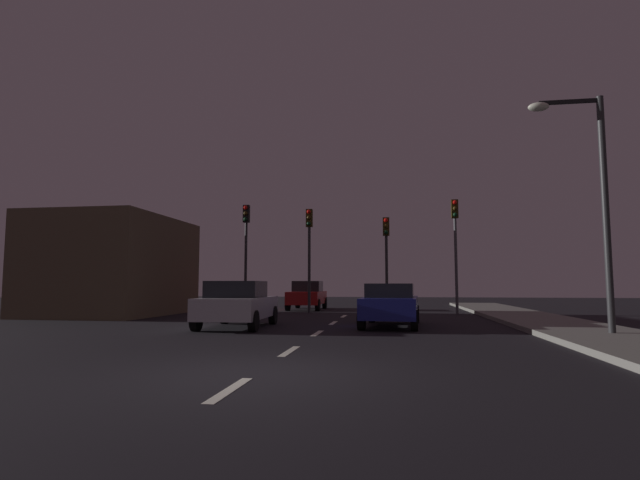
{
  "coord_description": "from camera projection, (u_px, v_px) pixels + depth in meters",
  "views": [
    {
      "loc": [
        2.18,
        -7.6,
        1.41
      ],
      "look_at": [
        -0.99,
        13.49,
        3.35
      ],
      "focal_mm": 27.29,
      "sensor_mm": 36.0,
      "label": 1
    }
  ],
  "objects": [
    {
      "name": "ground_plane",
      "position": [
        320.0,
        331.0,
        14.57
      ],
      "size": [
        80.0,
        80.0,
        0.0
      ],
      "primitive_type": "plane",
      "color": "black"
    },
    {
      "name": "lane_stripe_third",
      "position": [
        317.0,
        333.0,
        13.98
      ],
      "size": [
        0.16,
        1.6,
        0.01
      ],
      "primitive_type": "cube",
      "color": "silver",
      "rests_on": "ground_plane"
    },
    {
      "name": "lane_stripe_nearest",
      "position": [
        230.0,
        390.0,
        6.5
      ],
      "size": [
        0.16,
        1.6,
        0.01
      ],
      "primitive_type": "cube",
      "color": "silver",
      "rests_on": "ground_plane"
    },
    {
      "name": "street_lamp_right",
      "position": [
        591.0,
        189.0,
        13.01
      ],
      "size": [
        1.95,
        0.36,
        6.49
      ],
      "color": "#2D2D30",
      "rests_on": "ground_plane"
    },
    {
      "name": "sidewalk_curb_right",
      "position": [
        588.0,
        332.0,
        13.47
      ],
      "size": [
        3.0,
        40.0,
        0.15
      ],
      "primitive_type": "cube",
      "color": "gray",
      "rests_on": "ground_plane"
    },
    {
      "name": "storefront_left",
      "position": [
        114.0,
        266.0,
        22.68
      ],
      "size": [
        5.4,
        7.02,
        4.5
      ],
      "primitive_type": "cube",
      "color": "brown",
      "rests_on": "ground_plane"
    },
    {
      "name": "car_adjacent_lane",
      "position": [
        238.0,
        304.0,
        15.88
      ],
      "size": [
        2.13,
        4.03,
        1.51
      ],
      "color": "silver",
      "rests_on": "ground_plane"
    },
    {
      "name": "traffic_signal_far_left",
      "position": [
        246.0,
        237.0,
        24.86
      ],
      "size": [
        0.32,
        0.38,
        5.47
      ],
      "color": "#2D2D30",
      "rests_on": "ground_plane"
    },
    {
      "name": "car_stopped_ahead",
      "position": [
        391.0,
        304.0,
        16.35
      ],
      "size": [
        2.06,
        4.36,
        1.43
      ],
      "color": "navy",
      "rests_on": "ground_plane"
    },
    {
      "name": "traffic_signal_center_right",
      "position": [
        386.0,
        246.0,
        23.76
      ],
      "size": [
        0.32,
        0.38,
        4.68
      ],
      "color": "#2D2D30",
      "rests_on": "ground_plane"
    },
    {
      "name": "lane_stripe_fourth",
      "position": [
        333.0,
        323.0,
        17.72
      ],
      "size": [
        0.16,
        1.6,
        0.01
      ],
      "primitive_type": "cube",
      "color": "silver",
      "rests_on": "ground_plane"
    },
    {
      "name": "traffic_signal_far_right",
      "position": [
        455.0,
        234.0,
        23.32
      ],
      "size": [
        0.32,
        0.38,
        5.49
      ],
      "color": "#4C4C51",
      "rests_on": "ground_plane"
    },
    {
      "name": "lane_stripe_second",
      "position": [
        290.0,
        351.0,
        10.24
      ],
      "size": [
        0.16,
        1.6,
        0.01
      ],
      "primitive_type": "cube",
      "color": "silver",
      "rests_on": "ground_plane"
    },
    {
      "name": "traffic_signal_center_left",
      "position": [
        309.0,
        240.0,
        24.36
      ],
      "size": [
        0.32,
        0.38,
        5.18
      ],
      "color": "#2D2D30",
      "rests_on": "ground_plane"
    },
    {
      "name": "lane_stripe_fifth",
      "position": [
        344.0,
        316.0,
        21.46
      ],
      "size": [
        0.16,
        1.6,
        0.01
      ],
      "primitive_type": "cube",
      "color": "silver",
      "rests_on": "ground_plane"
    },
    {
      "name": "car_oncoming_far",
      "position": [
        307.0,
        295.0,
        27.26
      ],
      "size": [
        1.89,
        4.16,
        1.59
      ],
      "color": "#B21919",
      "rests_on": "ground_plane"
    }
  ]
}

